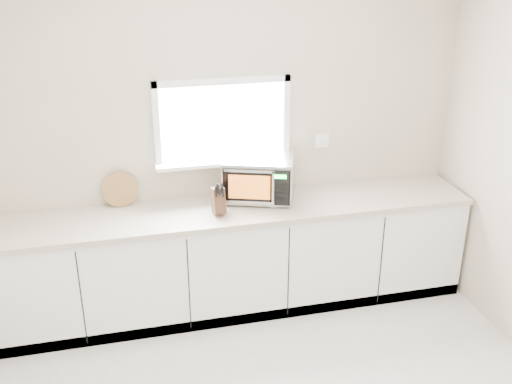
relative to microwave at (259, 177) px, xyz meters
name	(u,v)px	position (x,y,z in m)	size (l,w,h in m)	color
back_wall	(223,143)	(-0.26, 0.17, 0.26)	(4.00, 0.17, 2.70)	beige
cabinets	(232,260)	(-0.26, -0.13, -0.67)	(3.92, 0.60, 0.88)	white
countertop	(231,210)	(-0.26, -0.14, -0.21)	(3.92, 0.64, 0.04)	#B6A796
microwave	(259,177)	(0.00, 0.00, 0.00)	(0.66, 0.59, 0.36)	black
knife_block	(218,200)	(-0.38, -0.22, -0.07)	(0.10, 0.19, 0.27)	#492F1A
cutting_board	(120,189)	(-1.11, 0.11, -0.05)	(0.28, 0.28, 0.02)	olive
coffee_grinder	(274,192)	(0.08, -0.17, -0.07)	(0.17, 0.17, 0.23)	#ADB0B5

